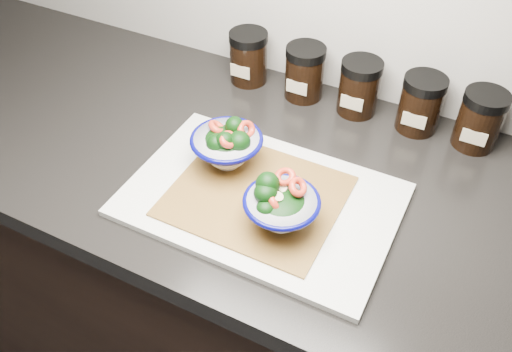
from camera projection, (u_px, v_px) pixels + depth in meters
The scene contains 11 objects.
cabinet at pixel (284, 320), 1.29m from camera, with size 3.43×0.58×0.86m, color black.
countertop at pixel (293, 185), 0.98m from camera, with size 3.50×0.60×0.04m, color black.
cutting_board at pixel (261, 200), 0.92m from camera, with size 0.45×0.30×0.01m, color silver.
bamboo_mat at pixel (256, 196), 0.91m from camera, with size 0.28×0.24×0.00m, color olive.
bowl_left at pixel (227, 146), 0.94m from camera, with size 0.13×0.13×0.09m.
bowl_right at pixel (280, 206), 0.84m from camera, with size 0.12×0.12×0.09m.
spice_jar_a at pixel (249, 57), 1.15m from camera, with size 0.08×0.08×0.11m.
spice_jar_b at pixel (305, 72), 1.11m from camera, with size 0.08×0.08×0.11m.
spice_jar_c at pixel (359, 87), 1.07m from camera, with size 0.08×0.08×0.11m.
spice_jar_d at pixel (421, 104), 1.03m from camera, with size 0.08×0.08×0.11m.
spice_jar_e at pixel (480, 120), 0.99m from camera, with size 0.08×0.08×0.11m.
Camera 1 is at (0.26, 0.80, 1.57)m, focal length 38.00 mm.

